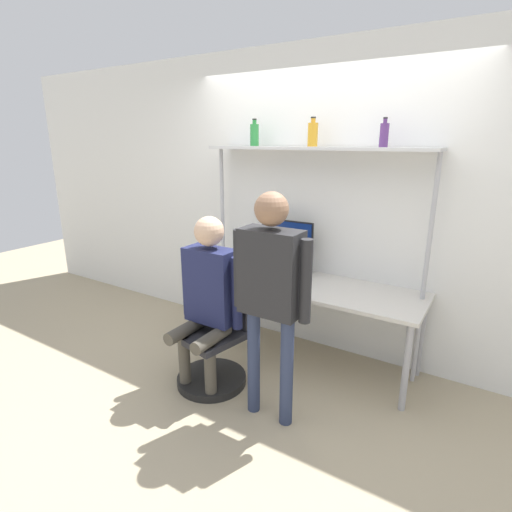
{
  "coord_description": "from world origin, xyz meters",
  "views": [
    {
      "loc": [
        1.4,
        -2.61,
        1.91
      ],
      "look_at": [
        -0.12,
        -0.19,
        1.08
      ],
      "focal_mm": 28.0,
      "sensor_mm": 36.0,
      "label": 1
    }
  ],
  "objects_px": {
    "bottle_green": "(254,134)",
    "monitor": "(286,244)",
    "laptop": "(247,269)",
    "person_standing": "(271,282)",
    "cell_phone": "(264,281)",
    "person_seated": "(208,290)",
    "office_chair": "(215,351)",
    "bottle_amber": "(313,134)",
    "bottle_purple": "(384,135)"
  },
  "relations": [
    {
      "from": "bottle_green",
      "to": "bottle_amber",
      "type": "xyz_separation_m",
      "value": [
        0.56,
        0.0,
        0.0
      ]
    },
    {
      "from": "office_chair",
      "to": "person_standing",
      "type": "xyz_separation_m",
      "value": [
        0.59,
        -0.14,
        0.75
      ]
    },
    {
      "from": "bottle_amber",
      "to": "person_seated",
      "type": "bearing_deg",
      "value": -114.07
    },
    {
      "from": "cell_phone",
      "to": "bottle_green",
      "type": "distance_m",
      "value": 1.3
    },
    {
      "from": "monitor",
      "to": "bottle_amber",
      "type": "distance_m",
      "value": 0.98
    },
    {
      "from": "laptop",
      "to": "cell_phone",
      "type": "relative_size",
      "value": 1.93
    },
    {
      "from": "office_chair",
      "to": "bottle_purple",
      "type": "xyz_separation_m",
      "value": [
        0.97,
        0.86,
        1.67
      ]
    },
    {
      "from": "bottle_amber",
      "to": "office_chair",
      "type": "bearing_deg",
      "value": -114.71
    },
    {
      "from": "laptop",
      "to": "bottle_green",
      "type": "distance_m",
      "value": 1.2
    },
    {
      "from": "cell_phone",
      "to": "person_seated",
      "type": "relative_size",
      "value": 0.11
    },
    {
      "from": "laptop",
      "to": "bottle_green",
      "type": "xyz_separation_m",
      "value": [
        -0.08,
        0.26,
        1.17
      ]
    },
    {
      "from": "person_standing",
      "to": "office_chair",
      "type": "bearing_deg",
      "value": 166.74
    },
    {
      "from": "cell_phone",
      "to": "bottle_green",
      "type": "relative_size",
      "value": 0.65
    },
    {
      "from": "cell_phone",
      "to": "office_chair",
      "type": "relative_size",
      "value": 0.17
    },
    {
      "from": "laptop",
      "to": "person_seated",
      "type": "height_order",
      "value": "person_seated"
    },
    {
      "from": "person_seated",
      "to": "bottle_amber",
      "type": "distance_m",
      "value": 1.52
    },
    {
      "from": "laptop",
      "to": "bottle_amber",
      "type": "height_order",
      "value": "bottle_amber"
    },
    {
      "from": "monitor",
      "to": "person_standing",
      "type": "xyz_separation_m",
      "value": [
        0.41,
        -0.99,
        0.02
      ]
    },
    {
      "from": "office_chair",
      "to": "bottle_purple",
      "type": "distance_m",
      "value": 2.12
    },
    {
      "from": "office_chair",
      "to": "person_standing",
      "type": "relative_size",
      "value": 0.56
    },
    {
      "from": "monitor",
      "to": "person_seated",
      "type": "height_order",
      "value": "person_seated"
    },
    {
      "from": "cell_phone",
      "to": "laptop",
      "type": "bearing_deg",
      "value": 165.65
    },
    {
      "from": "bottle_green",
      "to": "bottle_amber",
      "type": "relative_size",
      "value": 1.0
    },
    {
      "from": "monitor",
      "to": "cell_phone",
      "type": "bearing_deg",
      "value": -98.38
    },
    {
      "from": "bottle_amber",
      "to": "laptop",
      "type": "bearing_deg",
      "value": -151.58
    },
    {
      "from": "laptop",
      "to": "cell_phone",
      "type": "bearing_deg",
      "value": -14.35
    },
    {
      "from": "monitor",
      "to": "office_chair",
      "type": "distance_m",
      "value": 1.14
    },
    {
      "from": "cell_phone",
      "to": "person_standing",
      "type": "xyz_separation_m",
      "value": [
        0.46,
        -0.69,
        0.29
      ]
    },
    {
      "from": "monitor",
      "to": "person_seated",
      "type": "bearing_deg",
      "value": -101.95
    },
    {
      "from": "monitor",
      "to": "cell_phone",
      "type": "distance_m",
      "value": 0.41
    },
    {
      "from": "person_seated",
      "to": "bottle_green",
      "type": "relative_size",
      "value": 5.92
    },
    {
      "from": "laptop",
      "to": "office_chair",
      "type": "bearing_deg",
      "value": -82.04
    },
    {
      "from": "laptop",
      "to": "person_seated",
      "type": "distance_m",
      "value": 0.65
    },
    {
      "from": "person_standing",
      "to": "bottle_amber",
      "type": "relative_size",
      "value": 6.94
    },
    {
      "from": "office_chair",
      "to": "person_seated",
      "type": "height_order",
      "value": "person_seated"
    },
    {
      "from": "bottle_purple",
      "to": "laptop",
      "type": "bearing_deg",
      "value": -166.16
    },
    {
      "from": "bottle_green",
      "to": "monitor",
      "type": "bearing_deg",
      "value": -1.44
    },
    {
      "from": "monitor",
      "to": "bottle_amber",
      "type": "bearing_deg",
      "value": 2.33
    },
    {
      "from": "laptop",
      "to": "bottle_green",
      "type": "relative_size",
      "value": 1.25
    },
    {
      "from": "laptop",
      "to": "office_chair",
      "type": "xyz_separation_m",
      "value": [
        0.08,
        -0.6,
        -0.51
      ]
    },
    {
      "from": "person_standing",
      "to": "bottle_green",
      "type": "distance_m",
      "value": 1.57
    },
    {
      "from": "office_chair",
      "to": "bottle_green",
      "type": "relative_size",
      "value": 3.9
    },
    {
      "from": "monitor",
      "to": "cell_phone",
      "type": "height_order",
      "value": "monitor"
    },
    {
      "from": "monitor",
      "to": "person_standing",
      "type": "relative_size",
      "value": 0.32
    },
    {
      "from": "laptop",
      "to": "bottle_amber",
      "type": "distance_m",
      "value": 1.29
    },
    {
      "from": "laptop",
      "to": "person_standing",
      "type": "relative_size",
      "value": 0.18
    },
    {
      "from": "bottle_green",
      "to": "bottle_purple",
      "type": "bearing_deg",
      "value": 0.0
    },
    {
      "from": "bottle_purple",
      "to": "person_standing",
      "type": "bearing_deg",
      "value": -110.65
    },
    {
      "from": "person_seated",
      "to": "bottle_purple",
      "type": "bearing_deg",
      "value": 42.78
    },
    {
      "from": "monitor",
      "to": "bottle_purple",
      "type": "distance_m",
      "value": 1.23
    }
  ]
}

